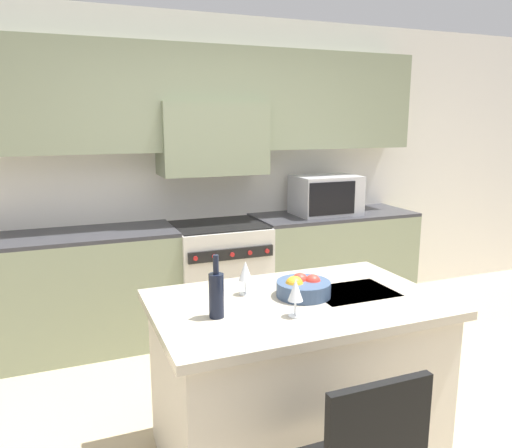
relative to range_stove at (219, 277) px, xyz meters
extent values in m
cube|color=silver|center=(0.00, 0.36, 0.88)|extent=(10.00, 0.06, 2.70)
cube|color=gray|center=(0.00, 0.16, 1.51)|extent=(3.82, 0.34, 0.85)
cube|color=gray|center=(0.00, 0.13, 1.18)|extent=(0.90, 0.40, 0.60)
cube|color=gray|center=(-1.15, 0.02, -0.01)|extent=(1.53, 0.62, 0.92)
cube|color=#333338|center=(-1.15, 0.02, 0.46)|extent=(1.53, 0.62, 0.03)
cube|color=gray|center=(1.15, 0.02, -0.01)|extent=(1.53, 0.62, 0.92)
cube|color=#333338|center=(1.15, 0.02, 0.46)|extent=(1.53, 0.62, 0.03)
cube|color=beige|center=(0.00, 0.00, -0.01)|extent=(0.77, 0.66, 0.92)
cube|color=black|center=(0.00, 0.00, 0.46)|extent=(0.74, 0.61, 0.01)
cube|color=black|center=(0.00, -0.34, 0.29)|extent=(0.71, 0.02, 0.09)
cylinder|color=#B21E1E|center=(-0.30, -0.35, 0.29)|extent=(0.04, 0.02, 0.04)
cylinder|color=#B21E1E|center=(-0.15, -0.35, 0.29)|extent=(0.04, 0.02, 0.04)
cylinder|color=#B21E1E|center=(0.00, -0.35, 0.29)|extent=(0.04, 0.02, 0.04)
cylinder|color=#B21E1E|center=(0.15, -0.35, 0.29)|extent=(0.04, 0.02, 0.04)
cylinder|color=#B21E1E|center=(0.30, -0.35, 0.29)|extent=(0.04, 0.02, 0.04)
cube|color=#B7B7BC|center=(1.05, 0.02, 0.66)|extent=(0.59, 0.42, 0.36)
cube|color=black|center=(1.00, -0.19, 0.66)|extent=(0.46, 0.01, 0.29)
cube|color=beige|center=(-0.14, -1.79, -0.04)|extent=(1.40, 0.86, 0.85)
cube|color=#B2A893|center=(-0.14, -1.79, 0.40)|extent=(1.49, 0.94, 0.04)
cube|color=#2D2D30|center=(0.19, -1.79, 0.42)|extent=(0.44, 0.32, 0.01)
cylinder|color=#B2B2B7|center=(0.19, -1.60, 0.42)|extent=(0.02, 0.02, 0.00)
cube|color=black|center=(-0.31, -2.74, 0.26)|extent=(0.40, 0.04, 0.46)
cylinder|color=black|center=(-0.60, -1.86, 0.53)|extent=(0.07, 0.07, 0.21)
cylinder|color=black|center=(-0.60, -1.86, 0.68)|extent=(0.03, 0.03, 0.09)
cylinder|color=white|center=(-0.25, -1.99, 0.43)|extent=(0.07, 0.07, 0.01)
cylinder|color=white|center=(-0.25, -1.99, 0.47)|extent=(0.01, 0.01, 0.07)
cone|color=white|center=(-0.25, -1.99, 0.56)|extent=(0.07, 0.07, 0.10)
cylinder|color=white|center=(-0.36, -1.61, 0.43)|extent=(0.07, 0.07, 0.01)
cylinder|color=white|center=(-0.36, -1.61, 0.47)|extent=(0.01, 0.01, 0.07)
cone|color=white|center=(-0.36, -1.61, 0.56)|extent=(0.07, 0.07, 0.10)
cylinder|color=#384C6B|center=(-0.09, -1.75, 0.46)|extent=(0.29, 0.29, 0.08)
sphere|color=gold|center=(-0.14, -1.75, 0.49)|extent=(0.10, 0.10, 0.10)
sphere|color=red|center=(-0.03, -1.75, 0.49)|extent=(0.09, 0.09, 0.09)
sphere|color=red|center=(-0.09, -1.71, 0.49)|extent=(0.09, 0.09, 0.09)
camera|label=1|loc=(-1.25, -3.98, 1.33)|focal=35.00mm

